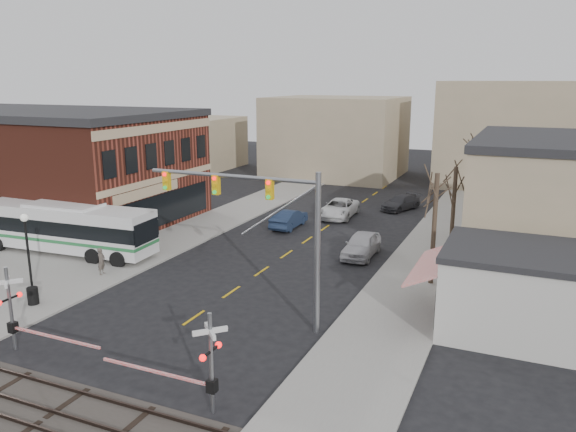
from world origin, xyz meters
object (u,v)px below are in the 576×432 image
object	(u,v)px
trash_bin	(33,296)
pedestrian_near	(101,261)
transit_bus	(66,227)
car_d	(400,203)
traffic_signal_mast	(267,215)
car_a	(361,245)
rr_crossing_west	(18,311)
car_c	(339,208)
car_b	(289,218)
street_lamp	(26,237)
pedestrian_far	(116,245)
rr_crossing_east	(201,362)

from	to	relation	value
trash_bin	pedestrian_near	xyz separation A→B (m)	(0.06, 5.37, 0.39)
transit_bus	car_d	size ratio (longest dim) A/B	2.92
traffic_signal_mast	car_a	bearing A→B (deg)	84.84
rr_crossing_west	pedestrian_near	xyz separation A→B (m)	(-3.70, 9.48, -0.98)
car_c	pedestrian_near	size ratio (longest dim) A/B	3.33
traffic_signal_mast	car_c	distance (m)	24.00
car_d	car_b	bearing A→B (deg)	-101.55
transit_bus	street_lamp	size ratio (longest dim) A/B	2.94
car_b	pedestrian_far	xyz separation A→B (m)	(-7.46, -12.79, 0.29)
pedestrian_far	transit_bus	bearing A→B (deg)	133.61
street_lamp	car_a	world-z (taller)	street_lamp
trash_bin	traffic_signal_mast	bearing A→B (deg)	14.10
car_d	pedestrian_far	world-z (taller)	pedestrian_far
car_d	car_c	bearing A→B (deg)	-107.69
street_lamp	car_c	xyz separation A→B (m)	(10.45, 24.93, -2.60)
transit_bus	car_c	bearing A→B (deg)	51.95
traffic_signal_mast	pedestrian_near	bearing A→B (deg)	170.45
trash_bin	pedestrian_near	distance (m)	5.38
traffic_signal_mast	pedestrian_far	world-z (taller)	traffic_signal_mast
traffic_signal_mast	car_d	bearing A→B (deg)	89.16
trash_bin	car_d	xyz separation A→B (m)	(13.23, 31.56, 0.08)
rr_crossing_west	pedestrian_far	distance (m)	13.52
pedestrian_near	car_a	bearing A→B (deg)	-64.59
transit_bus	car_d	bearing A→B (deg)	51.38
street_lamp	car_c	size ratio (longest dim) A/B	0.80
transit_bus	traffic_signal_mast	world-z (taller)	traffic_signal_mast
traffic_signal_mast	rr_crossing_west	size ratio (longest dim) A/B	1.69
pedestrian_near	pedestrian_far	bearing A→B (deg)	13.30
car_d	transit_bus	bearing A→B (deg)	-105.75
street_lamp	pedestrian_far	size ratio (longest dim) A/B	2.42
rr_crossing_west	pedestrian_far	world-z (taller)	rr_crossing_west
rr_crossing_east	pedestrian_far	size ratio (longest dim) A/B	2.93
car_c	car_d	world-z (taller)	car_c
transit_bus	car_a	size ratio (longest dim) A/B	2.76
rr_crossing_east	car_d	distance (m)	36.38
rr_crossing_west	car_a	distance (m)	22.54
car_b	pedestrian_near	world-z (taller)	pedestrian_near
transit_bus	car_c	distance (m)	23.21
traffic_signal_mast	car_a	xyz separation A→B (m)	(1.15, 12.74, -4.87)
car_b	car_c	size ratio (longest dim) A/B	0.82
traffic_signal_mast	pedestrian_far	size ratio (longest dim) A/B	4.95
street_lamp	car_c	bearing A→B (deg)	67.27
rr_crossing_east	traffic_signal_mast	bearing A→B (deg)	97.91
car_b	traffic_signal_mast	bearing A→B (deg)	109.85
rr_crossing_west	traffic_signal_mast	bearing A→B (deg)	39.00
street_lamp	transit_bus	bearing A→B (deg)	119.96
traffic_signal_mast	street_lamp	size ratio (longest dim) A/B	2.04
street_lamp	pedestrian_near	distance (m)	4.93
trash_bin	pedestrian_far	world-z (taller)	pedestrian_far
car_b	car_c	xyz separation A→B (m)	(2.67, 5.20, 0.02)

